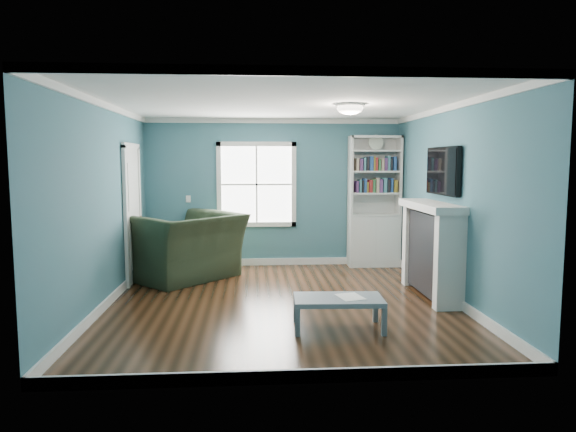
{
  "coord_description": "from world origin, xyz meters",
  "views": [
    {
      "loc": [
        -0.38,
        -6.6,
        1.85
      ],
      "look_at": [
        0.11,
        0.4,
        1.11
      ],
      "focal_mm": 32.0,
      "sensor_mm": 36.0,
      "label": 1
    }
  ],
  "objects": [
    {
      "name": "fireplace",
      "position": [
        2.08,
        0.2,
        0.64
      ],
      "size": [
        0.44,
        1.58,
        1.3
      ],
      "color": "black",
      "rests_on": "ground"
    },
    {
      "name": "door",
      "position": [
        -2.22,
        1.4,
        1.07
      ],
      "size": [
        0.12,
        0.98,
        2.17
      ],
      "color": "silver",
      "rests_on": "ground"
    },
    {
      "name": "recliner",
      "position": [
        -1.45,
        1.52,
        0.7
      ],
      "size": [
        1.85,
        1.86,
        1.39
      ],
      "primitive_type": "imported",
      "rotation": [
        0.0,
        0.0,
        -2.34
      ],
      "color": "black",
      "rests_on": "ground"
    },
    {
      "name": "coffee_table",
      "position": [
        0.57,
        -1.11,
        0.31
      ],
      "size": [
        1.0,
        0.58,
        0.36
      ],
      "rotation": [
        0.0,
        0.0,
        -0.05
      ],
      "color": "#4F575E",
      "rests_on": "ground"
    },
    {
      "name": "ceiling_fixture",
      "position": [
        0.9,
        0.1,
        2.55
      ],
      "size": [
        0.38,
        0.38,
        0.15
      ],
      "color": "white",
      "rests_on": "room_walls"
    },
    {
      "name": "trim",
      "position": [
        0.0,
        0.0,
        1.24
      ],
      "size": [
        4.5,
        5.0,
        2.6
      ],
      "color": "white",
      "rests_on": "ground"
    },
    {
      "name": "window",
      "position": [
        -0.3,
        2.49,
        1.45
      ],
      "size": [
        1.4,
        0.06,
        1.5
      ],
      "color": "white",
      "rests_on": "room_walls"
    },
    {
      "name": "paper_sheet",
      "position": [
        0.7,
        -1.1,
        0.36
      ],
      "size": [
        0.32,
        0.37,
        0.0
      ],
      "primitive_type": "cube",
      "rotation": [
        0.0,
        0.0,
        0.24
      ],
      "color": "white",
      "rests_on": "coffee_table"
    },
    {
      "name": "room_walls",
      "position": [
        0.0,
        0.0,
        1.58
      ],
      "size": [
        5.0,
        5.0,
        5.0
      ],
      "color": "#366E79",
      "rests_on": "ground"
    },
    {
      "name": "light_switch",
      "position": [
        -1.5,
        2.48,
        1.2
      ],
      "size": [
        0.08,
        0.01,
        0.12
      ],
      "primitive_type": "cube",
      "color": "white",
      "rests_on": "room_walls"
    },
    {
      "name": "bookshelf",
      "position": [
        1.77,
        2.3,
        0.92
      ],
      "size": [
        0.9,
        0.35,
        2.31
      ],
      "color": "silver",
      "rests_on": "ground"
    },
    {
      "name": "floor",
      "position": [
        0.0,
        0.0,
        0.0
      ],
      "size": [
        5.0,
        5.0,
        0.0
      ],
      "primitive_type": "plane",
      "color": "black",
      "rests_on": "ground"
    },
    {
      "name": "tv",
      "position": [
        2.2,
        0.2,
        1.72
      ],
      "size": [
        0.06,
        1.1,
        0.65
      ],
      "primitive_type": "cube",
      "color": "black",
      "rests_on": "fireplace"
    }
  ]
}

